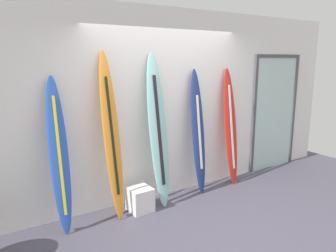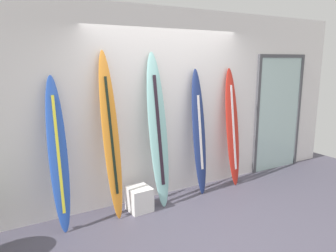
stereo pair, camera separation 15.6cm
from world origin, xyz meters
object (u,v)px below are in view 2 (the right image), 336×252
(surfboard_cobalt, at_px, (58,156))
(surfboard_sunset, at_px, (111,137))
(glass_door, at_px, (278,111))
(surfboard_crimson, at_px, (232,128))
(surfboard_navy, at_px, (199,132))
(surfboard_seafoam, at_px, (158,130))
(display_block_left, at_px, (139,199))

(surfboard_cobalt, distance_m, surfboard_sunset, 0.69)
(glass_door, bearing_deg, surfboard_crimson, -172.63)
(surfboard_cobalt, height_order, surfboard_navy, surfboard_navy)
(surfboard_seafoam, bearing_deg, surfboard_sunset, -179.23)
(surfboard_cobalt, xyz_separation_m, surfboard_seafoam, (1.37, 0.01, 0.16))
(surfboard_navy, height_order, glass_door, glass_door)
(surfboard_navy, bearing_deg, surfboard_seafoam, -177.80)
(surfboard_sunset, xyz_separation_m, surfboard_crimson, (2.12, 0.05, -0.12))
(surfboard_navy, relative_size, display_block_left, 5.81)
(surfboard_navy, relative_size, glass_door, 0.90)
(surfboard_sunset, relative_size, surfboard_crimson, 1.13)
(surfboard_sunset, distance_m, glass_door, 3.39)
(surfboard_cobalt, xyz_separation_m, surfboard_sunset, (0.67, 0.00, 0.15))
(surfboard_cobalt, distance_m, display_block_left, 1.28)
(display_block_left, xyz_separation_m, glass_door, (3.04, 0.30, 0.94))
(surfboard_cobalt, distance_m, surfboard_navy, 2.10)
(surfboard_cobalt, xyz_separation_m, glass_door, (4.06, 0.22, 0.18))
(surfboard_seafoam, relative_size, surfboard_navy, 1.12)
(surfboard_sunset, height_order, surfboard_crimson, surfboard_sunset)
(surfboard_crimson, relative_size, glass_door, 0.90)
(surfboard_navy, xyz_separation_m, display_block_left, (-1.08, -0.12, -0.80))
(surfboard_cobalt, relative_size, surfboard_crimson, 0.98)
(display_block_left, bearing_deg, surfboard_navy, 6.46)
(surfboard_navy, xyz_separation_m, glass_door, (1.96, 0.18, 0.14))
(surfboard_crimson, bearing_deg, surfboard_seafoam, -178.23)
(surfboard_sunset, relative_size, surfboard_seafoam, 1.01)
(surfboard_seafoam, height_order, glass_door, surfboard_seafoam)
(surfboard_cobalt, bearing_deg, display_block_left, -4.59)
(surfboard_cobalt, bearing_deg, surfboard_crimson, 1.15)
(display_block_left, distance_m, glass_door, 3.20)
(surfboard_cobalt, bearing_deg, surfboard_navy, 1.10)
(surfboard_navy, distance_m, display_block_left, 1.35)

